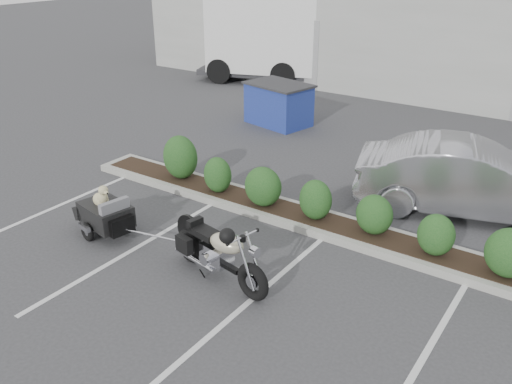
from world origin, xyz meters
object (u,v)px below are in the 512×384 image
Objects in this scene: sedan at (470,179)px; dumpster at (279,104)px; pet_trailer at (105,213)px; delivery_truck at (295,39)px; motorcycle at (218,253)px.

sedan is 7.21m from dumpster.
pet_trailer is 0.39× the size of sedan.
pet_trailer is at bearing -93.81° from delivery_truck.
delivery_truck is (-2.66, 5.40, 1.04)m from dumpster.
dumpster is at bearing -83.17° from delivery_truck.
pet_trailer is at bearing -169.52° from motorcycle.
dumpster is 0.27× the size of delivery_truck.
delivery_truck reaches higher than dumpster.
sedan reaches higher than pet_trailer.
delivery_truck is at bearing 126.93° from motorcycle.
sedan reaches higher than dumpster.
dumpster is at bearing 48.17° from sedan.
dumpster is (-3.83, 7.94, 0.14)m from motorcycle.
pet_trailer is 0.22× the size of delivery_truck.
sedan is at bearing -11.93° from dumpster.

